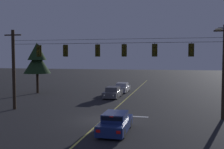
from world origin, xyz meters
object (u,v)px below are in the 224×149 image
traffic_light_right_inner (124,50)px  tree_verge_near (37,60)px  traffic_light_leftmost (38,51)px  car_waiting_near_lane (115,123)px  traffic_light_centre (97,50)px  car_oncoming_lead (113,93)px  traffic_light_left_inner (65,51)px  traffic_light_rightmost (155,50)px  traffic_light_far_right (191,50)px  car_oncoming_trailing (122,88)px

traffic_light_right_inner → tree_verge_near: 18.74m
traffic_light_leftmost → car_waiting_near_lane: size_ratio=0.28×
traffic_light_right_inner → tree_verge_near: bearing=142.0°
traffic_light_centre → car_oncoming_lead: 11.05m
traffic_light_leftmost → tree_verge_near: (-6.40, 11.52, -0.96)m
traffic_light_leftmost → traffic_light_right_inner: same height
traffic_light_left_inner → car_oncoming_lead: traffic_light_left_inner is taller
traffic_light_rightmost → traffic_light_far_right: 3.08m
traffic_light_centre → car_oncoming_trailing: 16.12m
car_waiting_near_lane → car_oncoming_trailing: same height
traffic_light_rightmost → tree_verge_near: 20.94m
car_oncoming_trailing → traffic_light_far_right: bearing=-60.0°
traffic_light_rightmost → tree_verge_near: bearing=146.6°
traffic_light_far_right → car_oncoming_lead: (-9.00, 9.74, -5.16)m
car_oncoming_trailing → traffic_light_rightmost: bearing=-69.4°
traffic_light_left_inner → car_oncoming_trailing: traffic_light_left_inner is taller
traffic_light_leftmost → traffic_light_rightmost: 11.06m
traffic_light_centre → traffic_light_leftmost: bearing=180.0°
car_waiting_near_lane → tree_verge_near: bearing=131.4°
car_oncoming_lead → car_oncoming_trailing: 5.52m
traffic_light_leftmost → car_oncoming_lead: bearing=62.2°
traffic_light_leftmost → traffic_light_centre: 5.87m
traffic_light_left_inner → traffic_light_right_inner: same height
car_oncoming_trailing → traffic_light_centre: bearing=-87.9°
traffic_light_centre → traffic_light_rightmost: same height
traffic_light_rightmost → car_oncoming_lead: 12.52m
car_oncoming_lead → car_oncoming_trailing: (0.18, 5.52, 0.00)m
car_waiting_near_lane → car_oncoming_lead: size_ratio=0.98×
tree_verge_near → traffic_light_centre: bearing=-43.2°
traffic_light_left_inner → traffic_light_centre: (3.14, 0.00, 0.00)m
traffic_light_left_inner → car_oncoming_lead: bearing=76.1°
traffic_light_right_inner → traffic_light_rightmost: same height
traffic_light_left_inner → traffic_light_far_right: bearing=0.0°
traffic_light_left_inner → car_waiting_near_lane: size_ratio=0.28×
traffic_light_left_inner → traffic_light_far_right: (11.42, 0.00, 0.00)m
traffic_light_left_inner → traffic_light_rightmost: bearing=0.0°
traffic_light_right_inner → car_oncoming_lead: 11.48m
traffic_light_leftmost → car_oncoming_lead: (5.15, 9.74, -5.16)m
traffic_light_far_right → car_oncoming_trailing: size_ratio=0.28×
traffic_light_leftmost → traffic_light_left_inner: bearing=0.0°
traffic_light_right_inner → car_oncoming_trailing: bearing=101.2°
traffic_light_rightmost → traffic_light_far_right: bearing=0.0°
traffic_light_centre → car_oncoming_trailing: (-0.55, 15.27, -5.16)m
traffic_light_leftmost → car_oncoming_trailing: size_ratio=0.28×
traffic_light_leftmost → tree_verge_near: tree_verge_near is taller
traffic_light_centre → car_waiting_near_lane: bearing=-62.9°
car_waiting_near_lane → traffic_light_left_inner: bearing=136.7°
traffic_light_rightmost → traffic_light_leftmost: bearing=180.0°
traffic_light_centre → car_oncoming_trailing: traffic_light_centre is taller
traffic_light_centre → car_oncoming_lead: size_ratio=0.28×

